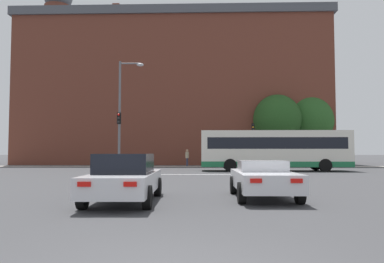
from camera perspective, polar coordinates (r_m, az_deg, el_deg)
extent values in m
cube|color=silver|center=(25.47, 0.98, -6.57)|extent=(8.33, 0.30, 0.01)
cube|color=#A09B91|center=(39.81, 1.26, -5.34)|extent=(69.25, 2.50, 0.01)
cube|color=brown|center=(50.77, -2.64, 5.30)|extent=(38.28, 13.44, 17.97)
cube|color=#4C4F56|center=(53.01, -2.61, 15.52)|extent=(39.05, 13.98, 1.04)
cube|color=brown|center=(59.45, -17.31, 14.93)|extent=(0.90, 0.90, 1.64)
cube|color=brown|center=(51.83, -11.43, 17.60)|extent=(0.90, 0.90, 1.64)
cube|color=brown|center=(53.84, -2.12, 16.73)|extent=(0.90, 0.90, 1.64)
cube|color=brown|center=(53.93, 5.36, 16.71)|extent=(0.90, 0.90, 1.64)
cube|color=brown|center=(57.38, 13.39, 15.54)|extent=(0.90, 0.90, 1.64)
cylinder|color=#5B2D22|center=(57.15, -19.78, 16.27)|extent=(3.56, 3.56, 2.67)
cube|color=silver|center=(11.71, -10.15, -7.59)|extent=(1.93, 4.87, 0.57)
cube|color=black|center=(11.64, -10.16, -4.79)|extent=(1.60, 2.21, 0.58)
cylinder|color=black|center=(13.37, -12.68, -8.23)|extent=(0.24, 0.65, 0.64)
cylinder|color=black|center=(13.10, -5.24, -8.40)|extent=(0.24, 0.65, 0.64)
cylinder|color=black|center=(10.49, -16.33, -9.60)|extent=(0.24, 0.65, 0.64)
cylinder|color=black|center=(10.15, -6.82, -9.93)|extent=(0.24, 0.65, 0.64)
cube|color=red|center=(9.47, -16.12, -7.72)|extent=(0.32, 0.06, 0.12)
cube|color=red|center=(9.22, -9.41, -7.93)|extent=(0.32, 0.06, 0.12)
cube|color=silver|center=(12.63, 10.77, -7.28)|extent=(1.82, 4.29, 0.56)
cube|color=silver|center=(12.71, 10.66, -5.18)|extent=(1.54, 1.30, 0.36)
cylinder|color=black|center=(13.86, 6.34, -8.11)|extent=(0.23, 0.64, 0.64)
cylinder|color=black|center=(14.11, 13.32, -7.95)|extent=(0.23, 0.64, 0.64)
cylinder|color=black|center=(11.23, 7.57, -9.26)|extent=(0.23, 0.64, 0.64)
cylinder|color=black|center=(11.55, 16.12, -9.00)|extent=(0.23, 0.64, 0.64)
cube|color=red|center=(10.41, 9.74, -7.41)|extent=(0.32, 0.05, 0.12)
cube|color=red|center=(10.63, 15.66, -7.25)|extent=(0.32, 0.05, 0.12)
cube|color=silver|center=(31.04, 12.43, -2.59)|extent=(11.82, 2.60, 2.88)
cube|color=#1E7042|center=(31.06, 12.45, -4.84)|extent=(11.84, 2.62, 0.44)
cube|color=black|center=(31.05, 12.42, -1.78)|extent=(10.87, 2.63, 0.90)
cylinder|color=black|center=(29.35, 5.84, -5.13)|extent=(1.00, 0.28, 1.00)
cylinder|color=black|center=(31.84, 5.52, -4.98)|extent=(1.00, 0.28, 1.00)
cylinder|color=black|center=(30.75, 19.64, -4.88)|extent=(1.00, 0.28, 1.00)
cylinder|color=black|center=(33.13, 18.31, -4.76)|extent=(1.00, 0.28, 1.00)
cylinder|color=slate|center=(39.63, 9.28, -2.62)|extent=(0.12, 0.12, 3.73)
cube|color=black|center=(39.71, 9.25, 0.65)|extent=(0.26, 0.20, 0.80)
sphere|color=black|center=(39.60, 9.28, 1.03)|extent=(0.17, 0.17, 0.17)
sphere|color=orange|center=(39.59, 9.28, 0.66)|extent=(0.17, 0.17, 0.17)
sphere|color=black|center=(39.57, 9.28, 0.29)|extent=(0.17, 0.17, 0.17)
cylinder|color=slate|center=(26.43, -11.11, -2.64)|extent=(0.12, 0.12, 3.47)
cube|color=black|center=(26.54, -11.06, 1.98)|extent=(0.26, 0.20, 0.80)
sphere|color=red|center=(26.43, -11.12, 2.55)|extent=(0.17, 0.17, 0.17)
sphere|color=black|center=(26.41, -11.12, 2.00)|extent=(0.17, 0.17, 0.17)
sphere|color=black|center=(26.39, -11.13, 1.45)|extent=(0.17, 0.17, 0.17)
cylinder|color=slate|center=(26.74, -10.98, 2.15)|extent=(0.16, 0.16, 7.93)
cylinder|color=slate|center=(27.21, -9.40, 10.19)|extent=(1.43, 0.10, 0.10)
ellipsoid|color=#B2B2B7|center=(27.06, -7.89, 10.04)|extent=(0.50, 0.36, 0.22)
cylinder|color=#333851|center=(40.63, -0.70, -4.69)|extent=(0.13, 0.13, 0.87)
cylinder|color=#333851|center=(40.48, -0.79, -4.70)|extent=(0.13, 0.13, 0.87)
cube|color=tan|center=(40.54, -0.74, -3.60)|extent=(0.35, 0.45, 0.69)
sphere|color=tan|center=(40.54, -0.74, -2.93)|extent=(0.26, 0.26, 0.26)
cylinder|color=#4C3823|center=(46.59, 17.45, -3.21)|extent=(0.36, 0.36, 2.71)
ellipsoid|color=#285623|center=(46.73, 17.37, 1.52)|extent=(5.89, 5.89, 6.18)
cylinder|color=#4C3823|center=(43.77, 12.90, -3.14)|extent=(0.36, 0.36, 2.95)
ellipsoid|color=#234C1E|center=(43.93, 12.84, 1.81)|extent=(5.45, 5.45, 5.72)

